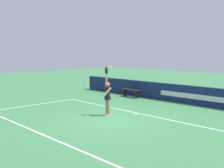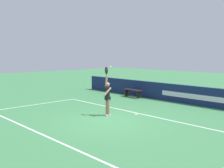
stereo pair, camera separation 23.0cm
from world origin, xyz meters
TOP-DOWN VIEW (x-y plane):
  - ground_plane at (0.00, 0.00)m, footprint 60.00×60.00m
  - court_lines at (0.00, -0.51)m, footprint 11.16×5.15m
  - back_wall at (0.00, 5.95)m, footprint 16.77×0.22m
  - tennis_player at (-0.76, 0.62)m, footprint 0.43×0.41m
  - tennis_ball at (-0.58, 0.65)m, footprint 0.07×0.07m
  - courtside_bench_near at (-3.42, 5.31)m, footprint 1.47×0.44m

SIDE VIEW (x-z plane):
  - ground_plane at x=0.00m, z-range 0.00..0.00m
  - court_lines at x=0.00m, z-range 0.00..0.00m
  - courtside_bench_near at x=-3.42m, z-range 0.13..0.65m
  - back_wall at x=0.00m, z-range 0.00..1.06m
  - tennis_player at x=-0.76m, z-range -0.21..2.08m
  - tennis_ball at x=-0.58m, z-range 2.27..2.34m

